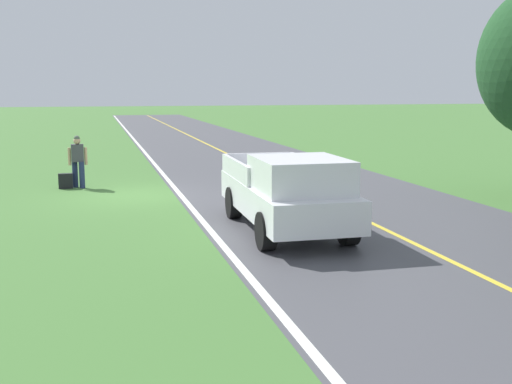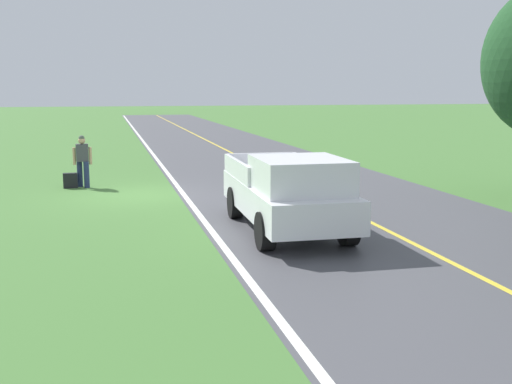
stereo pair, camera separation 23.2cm
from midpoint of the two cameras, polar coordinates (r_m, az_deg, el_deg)
The scene contains 7 objects.
ground_plane at distance 19.56m, azimuth -10.26°, elevation -0.31°, with size 200.00×200.00×0.00m, color #427033.
road_surface at distance 20.57m, azimuth 4.73°, elevation 0.30°, with size 8.36×120.00×0.00m, color #47474C.
lane_edge_line at distance 19.68m, azimuth -6.39°, elevation -0.14°, with size 0.16×117.60×0.00m, color silver.
lane_centre_line at distance 20.57m, azimuth 4.73°, elevation 0.31°, with size 0.14×117.60×0.00m, color gold.
hitchhiker_walking at distance 21.50m, azimuth -15.38°, elevation 3.02°, with size 0.62×0.51×1.75m.
suitcase_carried at distance 21.52m, azimuth -16.42°, elevation 1.02°, with size 0.20×0.46×0.50m, color black.
pickup_truck_passing at distance 14.17m, azimuth 3.53°, elevation 0.08°, with size 2.18×5.44×1.82m.
Camera 2 is at (1.00, 19.28, 3.28)m, focal length 43.46 mm.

